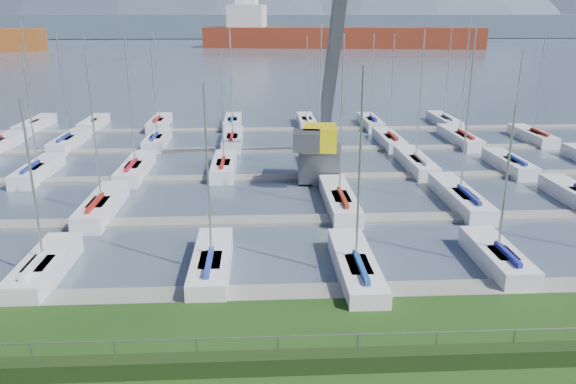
{
  "coord_description": "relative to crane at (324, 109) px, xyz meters",
  "views": [
    {
      "loc": [
        -1.57,
        -18.17,
        12.62
      ],
      "look_at": [
        0.0,
        12.0,
        3.0
      ],
      "focal_mm": 35.0,
      "sensor_mm": 36.0,
      "label": 1
    }
  ],
  "objects": [
    {
      "name": "foothill",
      "position": [
        -3.64,
        303.75,
        0.67
      ],
      "size": [
        900.0,
        80.0,
        12.0
      ],
      "primitive_type": "cube",
      "color": "#475868",
      "rests_on": "water"
    },
    {
      "name": "cargo_ship_mid",
      "position": [
        23.66,
        185.09,
        -1.86
      ],
      "size": [
        109.75,
        33.88,
        21.5
      ],
      "rotation": [
        0.0,
        0.0,
        -0.15
      ],
      "color": "maroon",
      "rests_on": "water"
    },
    {
      "name": "hedge",
      "position": [
        -3.64,
        -26.65,
        -4.98
      ],
      "size": [
        80.0,
        0.7,
        0.7
      ],
      "primitive_type": "cube",
      "color": "black",
      "rests_on": "grass"
    },
    {
      "name": "water",
      "position": [
        -3.64,
        233.75,
        -5.73
      ],
      "size": [
        800.0,
        540.0,
        0.2
      ],
      "primitive_type": "cube",
      "color": "#49586B"
    },
    {
      "name": "crane",
      "position": [
        0.0,
        0.0,
        0.0
      ],
      "size": [
        4.96,
        13.33,
        22.35
      ],
      "rotation": [
        0.0,
        0.0,
        -0.11
      ],
      "color": "#525359",
      "rests_on": "water"
    },
    {
      "name": "sailboat_fleet",
      "position": [
        -5.61,
        3.2,
        -0.01
      ],
      "size": [
        74.89,
        49.26,
        13.0
      ],
      "color": "#2139A5",
      "rests_on": "water"
    },
    {
      "name": "docks",
      "position": [
        -3.64,
        -0.25,
        -5.55
      ],
      "size": [
        90.0,
        41.6,
        0.25
      ],
      "color": "slate",
      "rests_on": "water"
    },
    {
      "name": "fence",
      "position": [
        -3.64,
        -26.25,
        -4.13
      ],
      "size": [
        80.0,
        0.04,
        0.04
      ],
      "primitive_type": "cylinder",
      "rotation": [
        0.0,
        1.57,
        0.0
      ],
      "color": "gray",
      "rests_on": "grass"
    }
  ]
}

